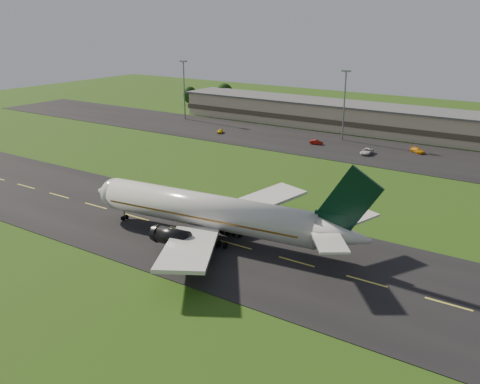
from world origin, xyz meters
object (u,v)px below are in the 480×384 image
Objects in this scene: airliner at (212,212)px; service_vehicle_d at (418,150)px; light_mast_centre at (345,97)px; light_mast_west at (184,83)px; service_vehicle_c at (367,151)px; service_vehicle_a at (220,131)px; service_vehicle_b at (316,142)px; terminal at (368,119)px.

service_vehicle_d is at bearing 75.37° from airliner.
light_mast_centre reaches higher than airliner.
light_mast_centre is at bearing 92.08° from airliner.
light_mast_west reaches higher than airliner.
light_mast_west is 74.23m from service_vehicle_c.
airliner is 81.22m from light_mast_centre.
service_vehicle_a is 32.00m from service_vehicle_b.
light_mast_west is at bearing 180.00° from light_mast_centre.
airliner reaches higher than service_vehicle_a.
terminal is 27.51× the size of service_vehicle_c.
light_mast_west is 3.86× the size of service_vehicle_c.
airliner is at bearing -154.45° from service_vehicle_d.
service_vehicle_b is 27.63m from service_vehicle_d.
light_mast_west reaches higher than service_vehicle_d.
service_vehicle_d is (23.06, -2.94, -11.96)m from light_mast_centre.
service_vehicle_b is 0.71× the size of service_vehicle_c.
service_vehicle_b is (31.86, 3.00, 0.01)m from service_vehicle_a.
service_vehicle_d is at bearing -84.59° from service_vehicle_b.
airliner is 14.32× the size of service_vehicle_a.
terminal is 46.86m from service_vehicle_a.
light_mast_centre reaches higher than service_vehicle_c.
terminal is 29.07m from service_vehicle_d.
light_mast_west is at bearing 124.67° from service_vehicle_a.
service_vehicle_a is at bearing 132.62° from service_vehicle_d.
airliner is at bearing -83.29° from service_vehicle_a.
service_vehicle_b is at bearing -101.65° from terminal.
terminal is at bearing 82.17° from service_vehicle_d.
airliner is 9.72× the size of service_vehicle_c.
service_vehicle_c is at bearing -9.37° from light_mast_west.
terminal is at bearing -19.45° from service_vehicle_b.
light_mast_centre is at bearing 0.00° from light_mast_west.
service_vehicle_c reaches higher than service_vehicle_a.
airliner is 0.35× the size of terminal.
service_vehicle_a is 0.95× the size of service_vehicle_b.
service_vehicle_d is (58.76, 9.32, 0.07)m from service_vehicle_a.
service_vehicle_a is 47.99m from service_vehicle_c.
airliner is 10.99× the size of service_vehicle_d.
service_vehicle_c is (0.13, 67.97, -3.83)m from airliner.
terminal reaches higher than service_vehicle_a.
light_mast_centre reaches higher than service_vehicle_d.
airliner is at bearing -175.04° from service_vehicle_b.
terminal is 40.53× the size of service_vehicle_a.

